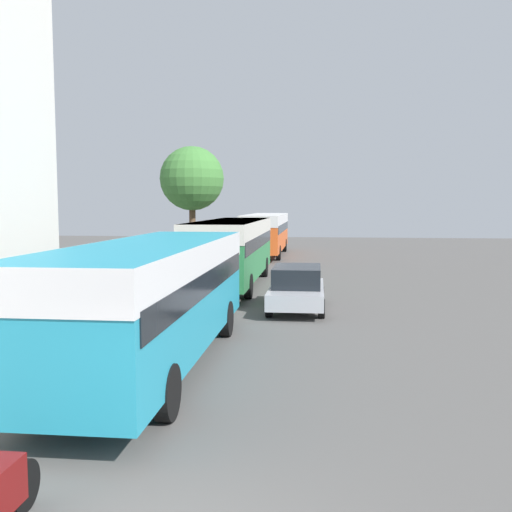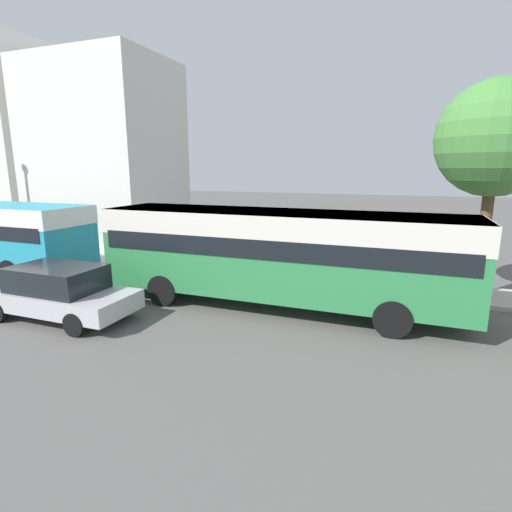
{
  "view_description": "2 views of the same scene",
  "coord_description": "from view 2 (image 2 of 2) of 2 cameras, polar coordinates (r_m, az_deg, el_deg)",
  "views": [
    {
      "loc": [
        1.9,
        -5.18,
        3.75
      ],
      "look_at": [
        -0.99,
        21.14,
        1.34
      ],
      "focal_mm": 40.0,
      "sensor_mm": 36.0,
      "label": 1
    },
    {
      "loc": [
        9.46,
        24.18,
        4.29
      ],
      "look_at": [
        -1.32,
        20.08,
        1.75
      ],
      "focal_mm": 28.0,
      "sensor_mm": 36.0,
      "label": 2
    }
  ],
  "objects": [
    {
      "name": "pedestrian_near_curb",
      "position": [
        17.99,
        -10.48,
        1.51
      ],
      "size": [
        0.42,
        0.42,
        1.59
      ],
      "color": "#232838",
      "rests_on": "sidewalk"
    },
    {
      "name": "car_crossing",
      "position": [
        12.93,
        -26.38,
        -4.55
      ],
      "size": [
        1.95,
        4.56,
        1.56
      ],
      "rotation": [
        0.0,
        0.0,
        3.14
      ],
      "color": "#B7B7BC",
      "rests_on": "ground_plane"
    },
    {
      "name": "bus_following",
      "position": [
        12.26,
        3.25,
        1.45
      ],
      "size": [
        2.61,
        11.25,
        3.01
      ],
      "color": "#2D8447",
      "rests_on": "ground_plane"
    },
    {
      "name": "building_corner",
      "position": [
        30.02,
        -32.78,
        13.2
      ],
      "size": [
        5.06,
        7.33,
        11.4
      ],
      "color": "silver",
      "rests_on": "ground_plane"
    },
    {
      "name": "building_midblock",
      "position": [
        24.38,
        -20.64,
        13.25
      ],
      "size": [
        5.53,
        7.33,
        9.94
      ],
      "color": "silver",
      "rests_on": "ground_plane"
    },
    {
      "name": "street_tree",
      "position": [
        14.89,
        31.04,
        14.07
      ],
      "size": [
        3.6,
        3.6,
        6.85
      ],
      "color": "brown",
      "rests_on": "sidewalk"
    }
  ]
}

